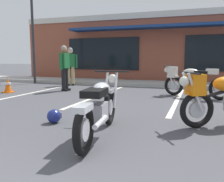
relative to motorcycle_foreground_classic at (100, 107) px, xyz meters
The scene contains 11 objects.
ground_plane 0.84m from the motorcycle_foreground_classic, 120.86° to the left, with size 80.00×80.00×0.00m, color #47474C.
sidewalk_kerb 7.50m from the motorcycle_foreground_classic, 92.75° to the left, with size 22.00×1.80×0.14m, color #A8A59E.
brick_storefront_building 11.68m from the motorcycle_foreground_classic, 91.76° to the left, with size 15.76×6.16×3.51m.
painted_stall_lines 3.92m from the motorcycle_foreground_classic, 95.29° to the left, with size 7.52×4.80×0.01m.
motorcycle_foreground_classic is the anchor object (origin of this frame).
motorcycle_black_cruiser 4.67m from the motorcycle_foreground_classic, 74.56° to the left, with size 2.02×1.03×0.98m.
person_in_black_shirt 7.29m from the motorcycle_foreground_classic, 122.57° to the left, with size 0.58×0.40×1.68m.
person_by_back_row 5.57m from the motorcycle_foreground_classic, 125.87° to the left, with size 0.28×0.60×1.68m.
helmet_on_pavement 1.23m from the motorcycle_foreground_classic, 158.65° to the left, with size 0.26×0.26×0.26m.
traffic_cone 5.99m from the motorcycle_foreground_classic, 145.25° to the left, with size 0.34×0.34×0.53m.
parking_lot_lamp_post 9.07m from the motorcycle_foreground_classic, 133.89° to the left, with size 0.24×0.76×4.67m.
Camera 1 is at (1.75, -0.62, 1.20)m, focal length 38.68 mm.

